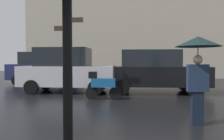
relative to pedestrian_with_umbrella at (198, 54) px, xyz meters
The scene contains 6 objects.
pedestrian_with_umbrella is the anchor object (origin of this frame).
parked_scooter 4.18m from the pedestrian_with_umbrella, 127.78° to the left, with size 1.33×0.32×1.23m.
parked_car_left 10.75m from the pedestrian_with_umbrella, 128.18° to the left, with size 4.27×1.91×1.94m.
parked_car_right 6.65m from the pedestrian_with_umbrella, 130.67° to the left, with size 4.15×1.86×1.99m.
parked_car_distant 5.22m from the pedestrian_with_umbrella, 94.96° to the left, with size 4.45×2.04×1.87m.
street_signpost 4.97m from the pedestrian_with_umbrella, 139.18° to the left, with size 1.08×0.08×3.15m.
Camera 1 is at (0.39, -2.98, 1.38)m, focal length 37.17 mm.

